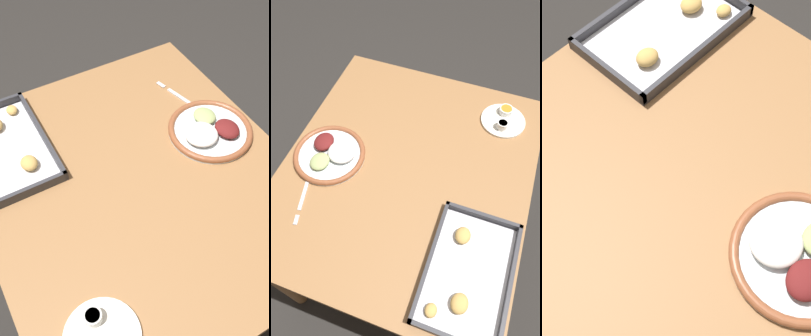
{
  "view_description": "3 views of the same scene",
  "coord_description": "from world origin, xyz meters",
  "views": [
    {
      "loc": [
        -0.59,
        0.34,
        1.64
      ],
      "look_at": [
        0.01,
        0.0,
        0.76
      ],
      "focal_mm": 42.0,
      "sensor_mm": 36.0,
      "label": 1
    },
    {
      "loc": [
        0.59,
        0.21,
        1.74
      ],
      "look_at": [
        0.01,
        0.0,
        0.76
      ],
      "focal_mm": 35.0,
      "sensor_mm": 36.0,
      "label": 2
    },
    {
      "loc": [
        -0.32,
        -0.31,
        1.59
      ],
      "look_at": [
        0.01,
        0.0,
        0.76
      ],
      "focal_mm": 50.0,
      "sensor_mm": 36.0,
      "label": 3
    }
  ],
  "objects": [
    {
      "name": "dining_table",
      "position": [
        0.0,
        0.0,
        0.62
      ],
      "size": [
        1.02,
        0.89,
        0.73
      ],
      "color": "olive",
      "rests_on": "ground_plane"
    },
    {
      "name": "ground_plane",
      "position": [
        0.0,
        0.0,
        0.0
      ],
      "size": [
        8.0,
        8.0,
        0.0
      ],
      "primitive_type": "plane",
      "color": "#282623"
    },
    {
      "name": "baking_tray",
      "position": [
        0.29,
        0.3,
        0.74
      ],
      "size": [
        0.39,
        0.25,
        0.04
      ],
      "color": "#333338",
      "rests_on": "dining_table"
    },
    {
      "name": "fork",
      "position": [
        0.21,
        -0.3,
        0.73
      ],
      "size": [
        0.22,
        0.07,
        0.0
      ],
      "rotation": [
        0.0,
        0.0,
        0.25
      ],
      "color": "silver",
      "rests_on": "dining_table"
    },
    {
      "name": "dinner_plate",
      "position": [
        0.04,
        -0.29,
        0.75
      ],
      "size": [
        0.27,
        0.27,
        0.05
      ],
      "color": "silver",
      "rests_on": "dining_table"
    }
  ]
}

